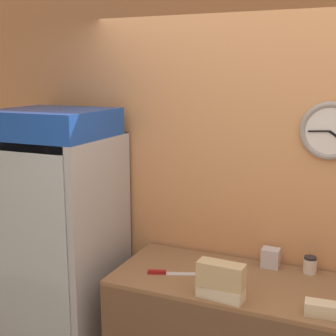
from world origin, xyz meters
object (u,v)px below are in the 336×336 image
object	(u,v)px
sandwich_stack_top	(221,269)
napkin_dispenser	(271,258)
beverage_cooler	(65,233)
sandwich_stack_middle	(221,281)
condiment_jar	(310,265)
sandwich_stack_bottom	(221,293)
chefs_knife	(168,273)
sandwich_flat_left	(329,310)

from	to	relation	value
sandwich_stack_top	napkin_dispenser	xyz separation A→B (m)	(0.16, 0.53, -0.11)
beverage_cooler	sandwich_stack_middle	distance (m)	1.26
beverage_cooler	condiment_jar	bearing A→B (deg)	8.56
sandwich_stack_bottom	chefs_knife	xyz separation A→B (m)	(-0.39, 0.17, -0.03)
condiment_jar	sandwich_stack_bottom	bearing A→B (deg)	-126.87
sandwich_stack_top	condiment_jar	distance (m)	0.68
sandwich_stack_bottom	sandwich_stack_top	world-z (taller)	sandwich_stack_top
beverage_cooler	sandwich_stack_bottom	distance (m)	1.26
sandwich_stack_middle	napkin_dispenser	size ratio (longest dim) A/B	2.15
sandwich_stack_bottom	napkin_dispenser	size ratio (longest dim) A/B	2.20
beverage_cooler	sandwich_stack_top	distance (m)	1.26
napkin_dispenser	sandwich_stack_middle	bearing A→B (deg)	-107.02
sandwich_stack_middle	sandwich_flat_left	bearing A→B (deg)	3.69
napkin_dispenser	condiment_jar	bearing A→B (deg)	0.99
sandwich_stack_bottom	sandwich_stack_top	bearing A→B (deg)	0.00
beverage_cooler	condiment_jar	world-z (taller)	beverage_cooler
condiment_jar	napkin_dispenser	distance (m)	0.24
sandwich_stack_middle	sandwich_flat_left	distance (m)	0.56
sandwich_stack_middle	chefs_knife	distance (m)	0.44
napkin_dispenser	sandwich_stack_bottom	bearing A→B (deg)	-107.02
sandwich_stack_top	sandwich_flat_left	size ratio (longest dim) A/B	1.04
condiment_jar	sandwich_flat_left	bearing A→B (deg)	-72.66
beverage_cooler	sandwich_stack_middle	xyz separation A→B (m)	(1.22, -0.29, -0.01)
sandwich_stack_top	condiment_jar	world-z (taller)	sandwich_stack_top
chefs_knife	condiment_jar	world-z (taller)	condiment_jar
napkin_dispenser	sandwich_flat_left	bearing A→B (deg)	-51.44
sandwich_stack_top	chefs_knife	xyz separation A→B (m)	(-0.39, 0.17, -0.16)
beverage_cooler	condiment_jar	size ratio (longest dim) A/B	18.30
sandwich_flat_left	sandwich_stack_bottom	bearing A→B (deg)	-176.31
sandwich_stack_middle	condiment_jar	distance (m)	0.67
chefs_knife	beverage_cooler	bearing A→B (deg)	171.90
sandwich_stack_middle	sandwich_stack_bottom	bearing A→B (deg)	0.00
sandwich_stack_bottom	sandwich_stack_top	size ratio (longest dim) A/B	1.02
sandwich_stack_bottom	sandwich_stack_middle	bearing A→B (deg)	0.00
sandwich_stack_middle	napkin_dispenser	world-z (taller)	sandwich_stack_middle
sandwich_stack_top	sandwich_stack_middle	bearing A→B (deg)	0.00
sandwich_stack_bottom	condiment_jar	distance (m)	0.67
sandwich_flat_left	napkin_dispenser	world-z (taller)	napkin_dispenser
beverage_cooler	napkin_dispenser	xyz separation A→B (m)	(1.38, 0.24, -0.05)
sandwich_stack_top	napkin_dispenser	bearing A→B (deg)	72.98
sandwich_flat_left	napkin_dispenser	size ratio (longest dim) A/B	2.07
sandwich_stack_bottom	napkin_dispenser	world-z (taller)	napkin_dispenser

